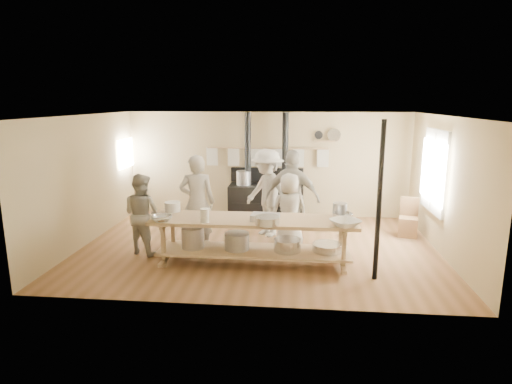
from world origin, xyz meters
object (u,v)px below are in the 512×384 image
cook_right (293,198)px  chair (408,225)px  prep_table (253,236)px  stove (266,198)px  roasting_pan (265,217)px  cook_center (289,211)px  cook_left (142,214)px  cook_far_left (197,203)px  cook_by_window (267,193)px

cook_right → chair: size_ratio=2.32×
chair → prep_table: bearing=-134.1°
stove → roasting_pan: 3.14m
cook_center → roasting_pan: (-0.40, -1.08, 0.15)m
cook_center → cook_right: (0.06, 0.21, 0.21)m
cook_left → cook_right: bearing=-142.0°
chair → roasting_pan: (-2.94, -2.04, 0.66)m
cook_right → roasting_pan: (-0.45, -1.29, -0.06)m
cook_far_left → cook_center: cook_far_left is taller
cook_far_left → cook_left: cook_far_left is taller
cook_center → chair: size_ratio=1.81×
cook_center → roasting_pan: cook_center is taller
cook_far_left → cook_by_window: (1.29, 1.00, 0.00)m
stove → cook_center: (0.61, -2.03, 0.23)m
cook_far_left → cook_right: (1.84, 0.50, 0.02)m
roasting_pan → cook_far_left: bearing=150.1°
cook_right → stove: bearing=-51.9°
chair → cook_by_window: bearing=-161.2°
cook_left → chair: (5.32, 1.56, -0.53)m
cook_right → roasting_pan: bearing=88.5°
stove → cook_center: 2.13m
prep_table → roasting_pan: bearing=-22.2°
cook_right → prep_table: bearing=78.6°
prep_table → chair: bearing=31.6°
cook_left → cook_right: size_ratio=0.80×
cook_far_left → cook_center: 1.81m
cook_left → chair: cook_left is taller
cook_left → prep_table: bearing=-168.3°
cook_right → cook_left: bearing=33.9°
cook_left → stove: bearing=-107.5°
cook_center → cook_by_window: size_ratio=0.80×
cook_right → chair: cook_right is taller
cook_center → chair: (2.55, 0.96, -0.50)m
prep_table → stove: bearing=90.0°
cook_far_left → cook_right: 1.90m
cook_far_left → prep_table: bearing=140.7°
prep_table → cook_right: 1.45m
stove → chair: 3.35m
cook_far_left → roasting_pan: 1.59m
cook_far_left → roasting_pan: (1.38, -0.79, -0.03)m
stove → cook_far_left: stove is taller
cook_by_window → stove: bearing=139.7°
cook_far_left → chair: (4.33, 1.24, -0.69)m
cook_far_left → cook_right: size_ratio=0.98×
roasting_pan → prep_table: bearing=157.8°
cook_far_left → chair: size_ratio=2.26×
cook_far_left → stove: bearing=-124.7°
chair → roasting_pan: bearing=-131.1°
cook_by_window → chair: size_ratio=2.27×
prep_table → cook_left: (-2.16, 0.39, 0.25)m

